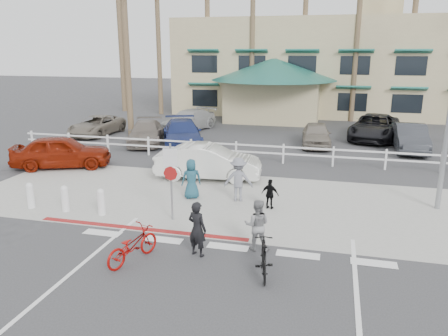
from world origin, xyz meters
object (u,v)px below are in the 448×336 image
(bike_red, at_px, (132,245))
(bike_black, at_px, (264,258))
(sign_post, at_px, (171,178))
(car_red_compact, at_px, (62,152))
(car_white_sedan, at_px, (208,162))

(bike_red, bearing_deg, bike_black, -158.26)
(bike_black, bearing_deg, sign_post, -51.35)
(bike_black, bearing_deg, bike_red, -9.84)
(sign_post, height_order, car_red_compact, sign_post)
(sign_post, height_order, bike_red, sign_post)
(sign_post, height_order, bike_black, sign_post)
(sign_post, bearing_deg, car_white_sedan, 92.12)
(bike_red, xyz_separation_m, bike_black, (3.52, 0.12, 0.01))
(bike_black, xyz_separation_m, car_white_sedan, (-3.73, 7.84, 0.28))
(car_red_compact, bearing_deg, bike_black, -147.89)
(sign_post, xyz_separation_m, car_white_sedan, (-0.18, 4.91, -0.69))
(bike_black, distance_m, car_red_compact, 13.61)
(bike_red, distance_m, car_red_compact, 11.04)
(sign_post, relative_size, bike_red, 1.63)
(bike_red, bearing_deg, car_red_compact, -27.06)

